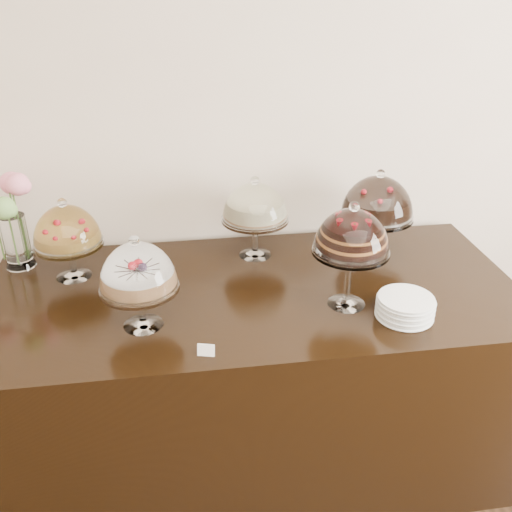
{
  "coord_description": "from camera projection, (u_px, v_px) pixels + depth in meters",
  "views": [
    {
      "loc": [
        -0.62,
        0.44,
        2.12
      ],
      "look_at": [
        -0.33,
        2.4,
        1.08
      ],
      "focal_mm": 40.0,
      "sensor_mm": 36.0,
      "label": 1
    }
  ],
  "objects": [
    {
      "name": "wall_back",
      "position": [
        309.0,
        110.0,
        2.61
      ],
      "size": [
        5.0,
        0.04,
        3.0
      ],
      "primitive_type": "cube",
      "color": "beige",
      "rests_on": "ground"
    },
    {
      "name": "display_counter",
      "position": [
        254.0,
        374.0,
        2.57
      ],
      "size": [
        2.2,
        1.0,
        0.9
      ],
      "primitive_type": "cube",
      "color": "black",
      "rests_on": "ground"
    },
    {
      "name": "cake_stand_sugar_sponge",
      "position": [
        138.0,
        272.0,
        2.03
      ],
      "size": [
        0.29,
        0.29,
        0.37
      ],
      "color": "white",
      "rests_on": "display_counter"
    },
    {
      "name": "cake_stand_choco_layer",
      "position": [
        352.0,
        236.0,
        2.12
      ],
      "size": [
        0.29,
        0.29,
        0.44
      ],
      "color": "white",
      "rests_on": "display_counter"
    },
    {
      "name": "cake_stand_cheesecake",
      "position": [
        255.0,
        206.0,
        2.52
      ],
      "size": [
        0.3,
        0.3,
        0.38
      ],
      "color": "white",
      "rests_on": "display_counter"
    },
    {
      "name": "cake_stand_dark_choco",
      "position": [
        378.0,
        201.0,
        2.55
      ],
      "size": [
        0.33,
        0.33,
        0.4
      ],
      "color": "white",
      "rests_on": "display_counter"
    },
    {
      "name": "cake_stand_fruit_tart",
      "position": [
        67.0,
        230.0,
        2.35
      ],
      "size": [
        0.29,
        0.29,
        0.36
      ],
      "color": "white",
      "rests_on": "display_counter"
    },
    {
      "name": "flower_vase",
      "position": [
        10.0,
        216.0,
        2.42
      ],
      "size": [
        0.27,
        0.29,
        0.43
      ],
      "color": "white",
      "rests_on": "display_counter"
    },
    {
      "name": "plate_stack",
      "position": [
        405.0,
        307.0,
        2.16
      ],
      "size": [
        0.22,
        0.22,
        0.08
      ],
      "color": "white",
      "rests_on": "display_counter"
    },
    {
      "name": "price_card_left",
      "position": [
        206.0,
        350.0,
        1.96
      ],
      "size": [
        0.06,
        0.03,
        0.04
      ],
      "primitive_type": "cube",
      "rotation": [
        -0.21,
        0.0,
        -0.27
      ],
      "color": "white",
      "rests_on": "display_counter"
    }
  ]
}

